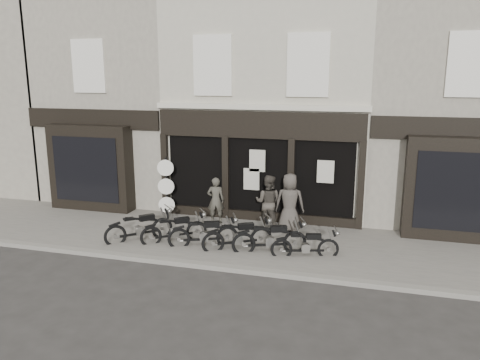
% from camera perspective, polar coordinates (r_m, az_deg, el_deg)
% --- Properties ---
extents(ground_plane, '(90.00, 90.00, 0.00)m').
position_cam_1_polar(ground_plane, '(13.88, -0.65, -8.88)').
color(ground_plane, '#2D2B28').
rests_on(ground_plane, ground).
extents(pavement, '(30.00, 4.20, 0.12)m').
position_cam_1_polar(pavement, '(14.67, 0.33, -7.40)').
color(pavement, '#635E57').
rests_on(pavement, ground_plane).
extents(kerb, '(30.00, 0.25, 0.13)m').
position_cam_1_polar(kerb, '(12.75, -2.22, -10.61)').
color(kerb, gray).
rests_on(kerb, ground_plane).
extents(central_building, '(7.30, 6.22, 8.34)m').
position_cam_1_polar(central_building, '(18.71, 4.42, 9.58)').
color(central_building, '#BAB39F').
rests_on(central_building, ground).
extents(neighbour_left, '(5.60, 6.73, 8.34)m').
position_cam_1_polar(neighbour_left, '(20.83, -13.27, 9.50)').
color(neighbour_left, gray).
rests_on(neighbour_left, ground).
extents(neighbour_right, '(5.60, 6.73, 8.34)m').
position_cam_1_polar(neighbour_right, '(18.53, 24.25, 8.34)').
color(neighbour_right, gray).
rests_on(neighbour_right, ground).
extents(motorcycle_0, '(1.72, 1.70, 1.04)m').
position_cam_1_polar(motorcycle_0, '(14.89, -12.09, -5.95)').
color(motorcycle_0, black).
rests_on(motorcycle_0, ground).
extents(motorcycle_1, '(1.79, 1.46, 1.00)m').
position_cam_1_polar(motorcycle_1, '(14.57, -7.94, -6.27)').
color(motorcycle_1, black).
rests_on(motorcycle_1, ground).
extents(motorcycle_2, '(1.99, 1.10, 1.01)m').
position_cam_1_polar(motorcycle_2, '(14.12, -4.39, -6.79)').
color(motorcycle_2, black).
rests_on(motorcycle_2, ground).
extents(motorcycle_3, '(1.93, 1.35, 1.03)m').
position_cam_1_polar(motorcycle_3, '(13.84, -0.21, -7.13)').
color(motorcycle_3, black).
rests_on(motorcycle_3, ground).
extents(motorcycle_4, '(2.08, 1.07, 1.05)m').
position_cam_1_polar(motorcycle_4, '(13.65, 3.71, -7.42)').
color(motorcycle_4, black).
rests_on(motorcycle_4, ground).
extents(motorcycle_5, '(1.88, 0.80, 0.93)m').
position_cam_1_polar(motorcycle_5, '(13.41, 8.03, -8.12)').
color(motorcycle_5, black).
rests_on(motorcycle_5, ground).
extents(man_left, '(0.66, 0.51, 1.60)m').
position_cam_1_polar(man_left, '(15.98, -2.98, -2.48)').
color(man_left, '#423F36').
rests_on(man_left, pavement).
extents(man_centre, '(0.93, 0.76, 1.81)m').
position_cam_1_polar(man_centre, '(15.34, 3.46, -2.72)').
color(man_centre, '#413B34').
rests_on(man_centre, pavement).
extents(man_right, '(1.00, 0.71, 1.92)m').
position_cam_1_polar(man_right, '(15.15, 6.08, -2.75)').
color(man_right, '#433E38').
rests_on(man_right, pavement).
extents(advert_sign_post, '(0.56, 0.37, 2.33)m').
position_cam_1_polar(advert_sign_post, '(16.46, -8.94, -1.38)').
color(advert_sign_post, black).
rests_on(advert_sign_post, ground).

